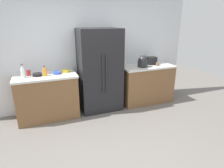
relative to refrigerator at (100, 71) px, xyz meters
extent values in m
plane|color=slate|center=(-0.24, -1.59, -0.91)|extent=(10.33, 10.33, 0.00)
cube|color=silver|center=(-0.24, 0.37, 0.62)|extent=(5.17, 0.10, 3.06)
cube|color=brown|center=(-1.15, 0.00, -0.46)|extent=(1.19, 0.64, 0.89)
cube|color=silver|center=(-1.15, 0.00, 0.00)|extent=(1.22, 0.67, 0.04)
cube|color=brown|center=(1.19, 0.00, -0.46)|extent=(1.26, 0.64, 0.89)
cube|color=silver|center=(1.19, 0.00, 0.00)|extent=(1.29, 0.67, 0.04)
cube|color=black|center=(0.00, 0.00, 0.00)|extent=(0.91, 0.61, 1.82)
cylinder|color=#262628|center=(-0.04, -0.32, 0.00)|extent=(0.02, 0.02, 0.82)
cylinder|color=#262628|center=(0.04, -0.32, 0.00)|extent=(0.02, 0.02, 0.82)
cube|color=black|center=(1.36, 0.05, 0.11)|extent=(0.20, 0.16, 0.19)
cylinder|color=#262628|center=(1.03, -0.09, 0.10)|extent=(0.24, 0.24, 0.17)
sphere|color=#262628|center=(1.03, -0.09, 0.19)|extent=(0.22, 0.22, 0.22)
cylinder|color=orange|center=(-1.15, -0.06, 0.09)|extent=(0.07, 0.07, 0.15)
cylinder|color=orange|center=(-1.15, -0.06, 0.18)|extent=(0.03, 0.03, 0.04)
cylinder|color=#333338|center=(-1.15, -0.06, 0.21)|extent=(0.03, 0.03, 0.02)
cylinder|color=white|center=(-1.55, -0.02, 0.10)|extent=(0.08, 0.08, 0.17)
cylinder|color=white|center=(-1.55, -0.02, 0.22)|extent=(0.04, 0.04, 0.07)
cylinder|color=#333338|center=(-1.55, -0.02, 0.27)|extent=(0.04, 0.04, 0.02)
cylinder|color=brown|center=(1.42, -0.12, 0.06)|extent=(0.07, 0.07, 0.08)
cylinder|color=red|center=(-1.46, 0.10, 0.07)|extent=(0.08, 0.08, 0.10)
cylinder|color=yellow|center=(-0.73, 0.09, 0.04)|extent=(0.17, 0.17, 0.05)
cylinder|color=blue|center=(-0.92, 0.01, 0.04)|extent=(0.16, 0.16, 0.05)
cylinder|color=black|center=(-1.30, -0.01, 0.05)|extent=(0.18, 0.18, 0.05)
camera|label=1|loc=(-1.25, -3.96, 1.08)|focal=30.99mm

